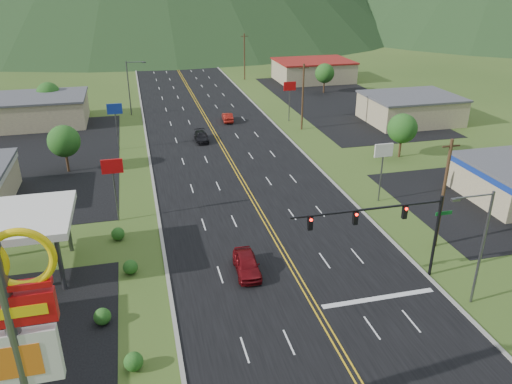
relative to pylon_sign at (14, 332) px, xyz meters
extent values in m
cylinder|color=#59595E|center=(0.00, 0.00, -2.30)|extent=(0.60, 0.60, 14.00)
cube|color=white|center=(0.00, 0.00, -1.30)|extent=(3.20, 0.50, 2.60)
cube|color=orange|center=(0.00, 0.00, -1.30)|extent=(1.80, 0.55, 1.60)
cube|color=#BC0A0D|center=(0.00, 0.00, 1.10)|extent=(3.60, 0.50, 1.40)
cube|color=yellow|center=(0.00, 0.00, 1.10)|extent=(3.00, 0.55, 0.50)
cube|color=#BC0A0D|center=(0.00, 0.00, 2.15)|extent=(3.60, 0.45, 0.25)
torus|color=yellow|center=(0.85, 0.00, 3.30)|extent=(2.62, 0.32, 2.62)
cylinder|color=black|center=(27.50, 12.00, -5.80)|extent=(0.24, 0.24, 7.00)
cylinder|color=black|center=(21.50, 12.00, -2.70)|extent=(12.00, 0.18, 0.18)
cube|color=#0C591E|center=(27.90, 12.00, -3.80)|extent=(1.40, 0.06, 0.30)
cube|color=black|center=(24.50, 12.00, -3.30)|extent=(0.35, 0.28, 1.05)
sphere|color=#FF0C05|center=(24.50, 11.82, -2.95)|extent=(0.22, 0.22, 0.22)
cube|color=black|center=(20.50, 12.00, -3.30)|extent=(0.35, 0.28, 1.05)
sphere|color=#FF0C05|center=(20.50, 11.82, -2.95)|extent=(0.22, 0.22, 0.22)
cube|color=black|center=(17.00, 12.00, -3.30)|extent=(0.35, 0.28, 1.05)
sphere|color=#FF0C05|center=(17.00, 11.82, -2.95)|extent=(0.22, 0.22, 0.22)
cylinder|color=#59595E|center=(28.50, 8.00, -4.80)|extent=(0.20, 0.20, 9.00)
cylinder|color=#59595E|center=(27.06, 8.00, -0.50)|extent=(2.88, 0.12, 0.12)
cube|color=#59595E|center=(25.62, 8.00, -0.60)|extent=(0.60, 0.25, 0.18)
cylinder|color=#59595E|center=(5.00, 68.00, -4.80)|extent=(0.20, 0.20, 9.00)
cylinder|color=#59595E|center=(6.44, 68.00, -0.50)|extent=(2.88, 0.12, 0.12)
cube|color=#59595E|center=(7.88, 68.00, -0.60)|extent=(0.60, 0.25, 0.18)
cube|color=white|center=(-5.00, 20.00, -4.30)|extent=(10.00, 8.00, 0.60)
cylinder|color=#59595E|center=(-1.00, 17.00, -6.80)|extent=(0.36, 0.36, 5.00)
cylinder|color=#59595E|center=(-1.00, 23.00, -6.80)|extent=(0.36, 0.36, 5.00)
cube|color=#C6B68A|center=(-11.00, 66.00, -7.20)|extent=(18.00, 11.00, 4.20)
cube|color=#4C4C51|center=(-11.00, 66.00, -4.95)|extent=(18.40, 11.40, 0.30)
cube|color=#C6B68A|center=(49.00, 53.00, -7.30)|extent=(14.00, 11.00, 4.00)
cube|color=#4C4C51|center=(49.00, 53.00, -5.15)|extent=(14.40, 11.40, 0.30)
cube|color=#C6B68A|center=(45.00, 88.00, -7.20)|extent=(16.00, 12.00, 4.20)
cube|color=maroon|center=(45.00, 88.00, -4.95)|extent=(16.40, 12.40, 0.30)
cylinder|color=#59595E|center=(3.00, 28.00, -6.80)|extent=(0.16, 0.16, 5.00)
cube|color=#BC0A0D|center=(3.00, 28.00, -3.60)|extent=(2.00, 0.18, 1.40)
cylinder|color=#59595E|center=(3.00, 50.00, -6.80)|extent=(0.16, 0.16, 5.00)
cube|color=navy|center=(3.00, 50.00, -3.60)|extent=(2.00, 0.18, 1.40)
cylinder|color=#59595E|center=(30.00, 26.00, -6.80)|extent=(0.16, 0.16, 5.00)
cube|color=white|center=(30.00, 26.00, -3.60)|extent=(2.00, 0.18, 1.40)
cylinder|color=#59595E|center=(30.00, 58.00, -6.80)|extent=(0.16, 0.16, 5.00)
cube|color=#BC0A0D|center=(30.00, 58.00, -3.60)|extent=(2.00, 0.18, 1.40)
cylinder|color=#382314|center=(-3.00, 43.00, -7.80)|extent=(0.30, 0.30, 3.00)
sphere|color=#16501B|center=(-3.00, 43.00, -5.40)|extent=(3.84, 3.84, 3.84)
cylinder|color=#382314|center=(-8.00, 70.00, -7.80)|extent=(0.30, 0.30, 3.00)
sphere|color=#16501B|center=(-8.00, 70.00, -5.40)|extent=(3.84, 3.84, 3.84)
cylinder|color=#382314|center=(39.00, 38.00, -7.80)|extent=(0.30, 0.30, 3.00)
sphere|color=#16501B|center=(39.00, 38.00, -5.40)|extent=(3.84, 3.84, 3.84)
cylinder|color=#382314|center=(43.00, 76.00, -7.80)|extent=(0.30, 0.30, 3.00)
sphere|color=#16501B|center=(43.00, 76.00, -5.40)|extent=(3.84, 3.84, 3.84)
cylinder|color=#382314|center=(30.50, 16.00, -4.30)|extent=(0.28, 0.28, 10.00)
cube|color=#382314|center=(30.50, 16.00, 0.10)|extent=(1.60, 0.12, 0.12)
cylinder|color=#382314|center=(30.50, 53.00, -4.30)|extent=(0.28, 0.28, 10.00)
cube|color=#382314|center=(30.50, 53.00, 0.10)|extent=(1.60, 0.12, 0.12)
cylinder|color=#382314|center=(30.50, 93.00, -4.30)|extent=(0.28, 0.28, 10.00)
cube|color=#382314|center=(30.50, 93.00, 0.10)|extent=(1.60, 0.12, 0.12)
cylinder|color=#382314|center=(30.50, 133.00, -4.30)|extent=(0.28, 0.28, 10.00)
cube|color=#382314|center=(30.50, 133.00, 0.10)|extent=(1.60, 0.12, 0.12)
imported|color=maroon|center=(13.18, 15.81, -8.50)|extent=(2.11, 4.78, 1.60)
imported|color=black|center=(14.55, 50.79, -8.65)|extent=(1.88, 4.50, 1.30)
imported|color=maroon|center=(20.17, 60.01, -8.60)|extent=(1.83, 4.38, 1.41)
camera|label=1|loc=(5.58, -17.83, 13.26)|focal=35.00mm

